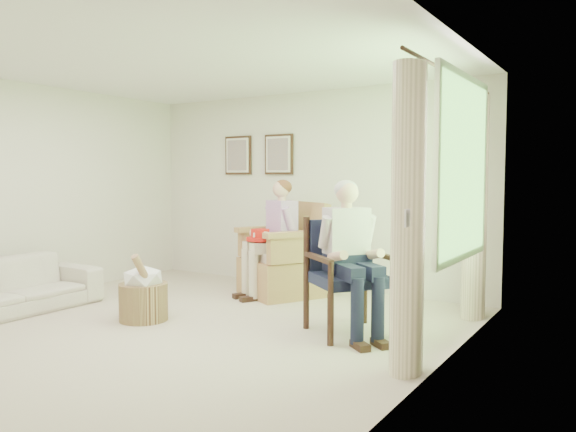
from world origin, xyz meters
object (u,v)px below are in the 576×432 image
(person_dark, at_px, (345,246))
(wicker_armchair, at_px, (283,265))
(red_hat, at_px, (260,236))
(hatbox, at_px, (143,293))
(wood_armchair, at_px, (353,271))
(person_wicker, at_px, (276,229))
(sofa, at_px, (4,287))

(person_dark, bearing_deg, wicker_armchair, 88.58)
(red_hat, bearing_deg, hatbox, -104.62)
(wicker_armchair, relative_size, hatbox, 1.60)
(wood_armchair, height_order, person_wicker, person_wicker)
(wicker_armchair, distance_m, red_hat, 0.52)
(person_dark, bearing_deg, hatbox, 145.43)
(wood_armchair, bearing_deg, wicker_armchair, 92.83)
(wicker_armchair, bearing_deg, person_wicker, -61.81)
(wicker_armchair, distance_m, sofa, 3.15)
(sofa, bearing_deg, person_wicker, -40.56)
(person_dark, relative_size, hatbox, 1.95)
(wood_armchair, relative_size, hatbox, 1.46)
(person_dark, distance_m, hatbox, 2.16)
(sofa, bearing_deg, wood_armchair, -67.82)
(wood_armchair, bearing_deg, hatbox, 149.90)
(person_dark, bearing_deg, wood_armchair, 38.38)
(wood_armchair, height_order, hatbox, wood_armchair)
(person_wicker, relative_size, person_dark, 1.00)
(sofa, bearing_deg, red_hat, -40.90)
(wicker_armchair, bearing_deg, hatbox, -77.55)
(wicker_armchair, distance_m, person_dark, 1.97)
(wicker_armchair, xyz_separation_m, hatbox, (-0.52, -1.84, -0.09))
(red_hat, distance_m, hatbox, 1.64)
(wicker_armchair, relative_size, person_wicker, 0.82)
(wicker_armchair, height_order, person_wicker, person_wicker)
(wood_armchair, distance_m, person_dark, 0.31)
(sofa, distance_m, red_hat, 2.86)
(wood_armchair, relative_size, sofa, 0.53)
(sofa, distance_m, hatbox, 1.58)
(sofa, height_order, person_dark, person_dark)
(red_hat, bearing_deg, sofa, -130.90)
(wicker_armchair, xyz_separation_m, red_hat, (-0.12, -0.32, 0.39))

